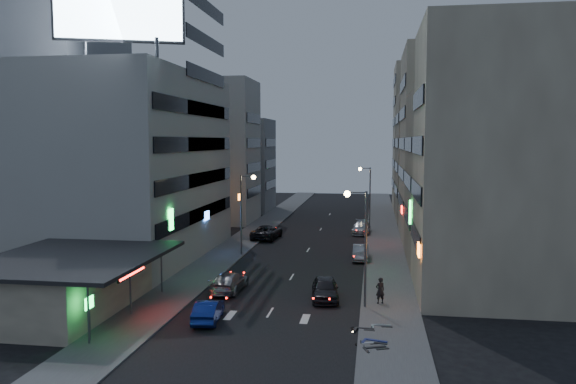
% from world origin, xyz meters
% --- Properties ---
extents(ground, '(180.00, 180.00, 0.00)m').
position_xyz_m(ground, '(0.00, 0.00, 0.00)').
color(ground, black).
rests_on(ground, ground).
extents(sidewalk_left, '(4.00, 120.00, 0.12)m').
position_xyz_m(sidewalk_left, '(-8.00, 30.00, 0.06)').
color(sidewalk_left, '#4C4C4F').
rests_on(sidewalk_left, ground).
extents(sidewalk_right, '(4.00, 120.00, 0.12)m').
position_xyz_m(sidewalk_right, '(8.00, 30.00, 0.06)').
color(sidewalk_right, '#4C4C4F').
rests_on(sidewalk_right, ground).
extents(food_court, '(11.00, 13.00, 3.88)m').
position_xyz_m(food_court, '(-13.90, 2.00, 1.98)').
color(food_court, '#C4B79A').
rests_on(food_court, ground).
extents(white_building, '(14.00, 24.00, 18.00)m').
position_xyz_m(white_building, '(-17.00, 20.00, 9.00)').
color(white_building, '#A3A39E').
rests_on(white_building, ground).
extents(grey_tower, '(10.00, 14.00, 34.00)m').
position_xyz_m(grey_tower, '(-26.00, 23.00, 17.00)').
color(grey_tower, gray).
rests_on(grey_tower, ground).
extents(shophouse_near, '(10.00, 11.00, 20.00)m').
position_xyz_m(shophouse_near, '(15.00, 10.50, 10.00)').
color(shophouse_near, '#C4B79A').
rests_on(shophouse_near, ground).
extents(shophouse_mid, '(11.00, 12.00, 16.00)m').
position_xyz_m(shophouse_mid, '(15.50, 22.00, 8.00)').
color(shophouse_mid, tan).
rests_on(shophouse_mid, ground).
extents(shophouse_far, '(10.00, 14.00, 22.00)m').
position_xyz_m(shophouse_far, '(15.00, 35.00, 11.00)').
color(shophouse_far, '#C4B79A').
rests_on(shophouse_far, ground).
extents(far_left_a, '(11.00, 10.00, 20.00)m').
position_xyz_m(far_left_a, '(-15.50, 45.00, 10.00)').
color(far_left_a, '#A3A39E').
rests_on(far_left_a, ground).
extents(far_left_b, '(12.00, 10.00, 15.00)m').
position_xyz_m(far_left_b, '(-16.00, 58.00, 7.50)').
color(far_left_b, gray).
rests_on(far_left_b, ground).
extents(far_right_a, '(11.00, 12.00, 18.00)m').
position_xyz_m(far_right_a, '(15.50, 50.00, 9.00)').
color(far_right_a, tan).
rests_on(far_right_a, ground).
extents(far_right_b, '(12.00, 12.00, 24.00)m').
position_xyz_m(far_right_b, '(16.00, 64.00, 12.00)').
color(far_right_b, '#C4B79A').
rests_on(far_right_b, ground).
extents(billboard, '(9.52, 3.75, 6.20)m').
position_xyz_m(billboard, '(-12.99, 9.97, 21.66)').
color(billboard, '#595B60').
rests_on(billboard, white_building).
extents(street_lamp_right_near, '(1.60, 0.44, 8.02)m').
position_xyz_m(street_lamp_right_near, '(5.90, 6.00, 5.36)').
color(street_lamp_right_near, '#595B60').
rests_on(street_lamp_right_near, sidewalk_right).
extents(street_lamp_left, '(1.60, 0.44, 8.02)m').
position_xyz_m(street_lamp_left, '(-5.90, 22.00, 5.36)').
color(street_lamp_left, '#595B60').
rests_on(street_lamp_left, sidewalk_left).
extents(street_lamp_right_far, '(1.60, 0.44, 8.02)m').
position_xyz_m(street_lamp_right_far, '(5.90, 40.00, 5.36)').
color(street_lamp_right_far, '#595B60').
rests_on(street_lamp_right_far, sidewalk_right).
extents(parked_car_right_near, '(2.40, 4.88, 1.60)m').
position_xyz_m(parked_car_right_near, '(3.38, 7.72, 0.80)').
color(parked_car_right_near, '#222227').
rests_on(parked_car_right_near, ground).
extents(parked_car_right_mid, '(1.58, 4.34, 1.42)m').
position_xyz_m(parked_car_right_mid, '(5.60, 21.80, 0.71)').
color(parked_car_right_mid, '#9D9EA5').
rests_on(parked_car_right_mid, ground).
extents(parked_car_left, '(3.22, 6.08, 1.63)m').
position_xyz_m(parked_car_left, '(-5.60, 31.90, 0.81)').
color(parked_car_left, black).
rests_on(parked_car_left, ground).
extents(parked_car_right_far, '(2.28, 5.28, 1.51)m').
position_xyz_m(parked_car_right_far, '(5.33, 37.29, 0.76)').
color(parked_car_right_far, '#9D9FA5').
rests_on(parked_car_right_far, ground).
extents(road_car_blue, '(1.88, 4.32, 1.38)m').
position_xyz_m(road_car_blue, '(-3.58, 1.66, 0.69)').
color(road_car_blue, navy).
rests_on(road_car_blue, ground).
extents(road_car_silver, '(2.21, 5.18, 1.49)m').
position_xyz_m(road_car_silver, '(-4.10, 8.82, 0.74)').
color(road_car_silver, '#9B9DA2').
rests_on(road_car_silver, ground).
extents(person, '(0.80, 0.70, 1.85)m').
position_xyz_m(person, '(7.33, 6.90, 1.04)').
color(person, black).
rests_on(person, sidewalk_right).
extents(scooter_black_a, '(1.37, 2.12, 1.23)m').
position_xyz_m(scooter_black_a, '(7.54, -1.35, 0.73)').
color(scooter_black_a, black).
rests_on(scooter_black_a, sidewalk_right).
extents(scooter_silver_a, '(1.16, 1.71, 1.00)m').
position_xyz_m(scooter_silver_a, '(7.09, -0.70, 0.62)').
color(scooter_silver_a, '#B9BAC1').
rests_on(scooter_silver_a, sidewalk_right).
extents(scooter_blue, '(1.20, 2.18, 1.26)m').
position_xyz_m(scooter_blue, '(7.75, -0.71, 0.75)').
color(scooter_blue, navy).
rests_on(scooter_blue, sidewalk_right).
extents(scooter_black_b, '(0.73, 1.85, 1.11)m').
position_xyz_m(scooter_black_b, '(6.98, 1.48, 0.67)').
color(scooter_black_b, black).
rests_on(scooter_black_b, sidewalk_right).
extents(scooter_silver_b, '(0.68, 1.87, 1.13)m').
position_xyz_m(scooter_silver_b, '(8.00, 2.28, 0.69)').
color(scooter_silver_b, '#A5A8AD').
rests_on(scooter_silver_b, sidewalk_right).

